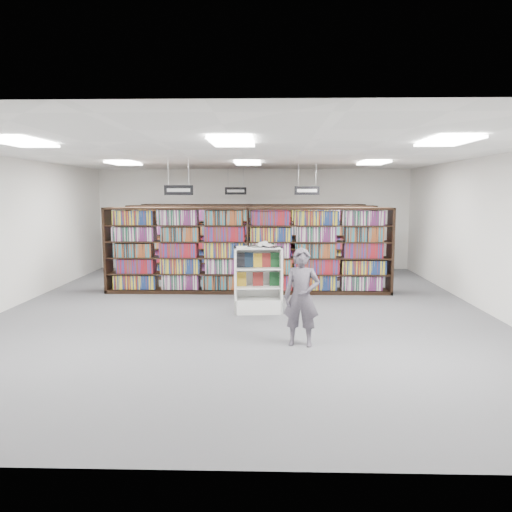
{
  "coord_description": "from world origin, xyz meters",
  "views": [
    {
      "loc": [
        0.53,
        -10.13,
        2.44
      ],
      "look_at": [
        0.24,
        0.5,
        1.1
      ],
      "focal_mm": 35.0,
      "sensor_mm": 36.0,
      "label": 1
    }
  ],
  "objects_px": {
    "open_book": "(263,245)",
    "shopper": "(302,297)",
    "bookshelf_row_near": "(248,250)",
    "endcap_display": "(258,290)"
  },
  "relations": [
    {
      "from": "bookshelf_row_near",
      "to": "endcap_display",
      "type": "xyz_separation_m",
      "value": [
        0.29,
        -2.05,
        -0.58
      ]
    },
    {
      "from": "open_book",
      "to": "shopper",
      "type": "distance_m",
      "value": 2.42
    },
    {
      "from": "endcap_display",
      "to": "shopper",
      "type": "relative_size",
      "value": 0.86
    },
    {
      "from": "endcap_display",
      "to": "shopper",
      "type": "xyz_separation_m",
      "value": [
        0.75,
        -2.24,
        0.32
      ]
    },
    {
      "from": "bookshelf_row_near",
      "to": "shopper",
      "type": "relative_size",
      "value": 4.43
    },
    {
      "from": "shopper",
      "to": "open_book",
      "type": "bearing_deg",
      "value": 115.97
    },
    {
      "from": "open_book",
      "to": "shopper",
      "type": "xyz_separation_m",
      "value": [
        0.64,
        -2.25,
        -0.6
      ]
    },
    {
      "from": "bookshelf_row_near",
      "to": "open_book",
      "type": "xyz_separation_m",
      "value": [
        0.4,
        -2.04,
        0.34
      ]
    },
    {
      "from": "bookshelf_row_near",
      "to": "open_book",
      "type": "height_order",
      "value": "bookshelf_row_near"
    },
    {
      "from": "bookshelf_row_near",
      "to": "endcap_display",
      "type": "relative_size",
      "value": 5.15
    }
  ]
}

